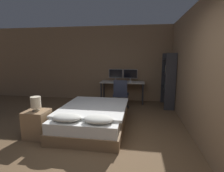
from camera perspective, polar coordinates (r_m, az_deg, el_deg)
The scene contains 13 objects.
ground_plane at distance 2.97m, azimuth -6.43°, elevation -23.93°, with size 20.00×20.00×0.00m, color brown.
wall_back at distance 6.44m, azimuth 2.96°, elevation 7.23°, with size 12.00×0.06×2.70m.
wall_side_right at distance 4.04m, azimuth 25.21°, elevation 4.73°, with size 0.06×12.00×2.70m.
bed at distance 4.09m, azimuth -6.16°, elevation -10.17°, with size 1.47×2.04×0.57m.
nightstand at distance 3.93m, azimuth -23.18°, elevation -11.31°, with size 0.45×0.43×0.56m.
bedside_lamp at distance 3.80m, azimuth -23.64°, elevation -4.95°, with size 0.20×0.20×0.29m.
desk at distance 6.15m, azimuth 3.42°, elevation 0.54°, with size 1.53×0.57×0.75m.
monitor_left at distance 6.32m, azimuth 1.21°, elevation 3.93°, with size 0.50×0.16×0.43m.
monitor_right at distance 6.27m, azimuth 6.03°, elevation 3.83°, with size 0.50×0.16×0.43m.
keyboard at distance 5.96m, azimuth 3.25°, elevation 1.25°, with size 0.41×0.13×0.02m.
computer_mouse at distance 5.94m, azimuth 6.10°, elevation 1.26°, with size 0.07×0.05×0.04m.
office_chair at distance 5.53m, azimuth 2.89°, elevation -3.54°, with size 0.52×0.52×0.92m.
bookshelf at distance 5.80m, azimuth 18.05°, elevation 2.65°, with size 0.31×0.94×1.73m.
Camera 1 is at (0.68, -2.37, 1.65)m, focal length 28.00 mm.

